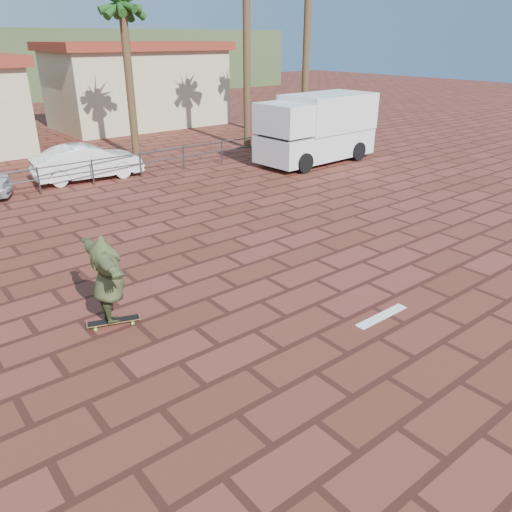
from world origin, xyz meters
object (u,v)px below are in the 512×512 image
(longboard, at_px, (114,321))
(car_white, at_px, (87,162))
(campervan, at_px, (317,127))
(skateboarder, at_px, (108,279))

(longboard, bearing_deg, car_white, 90.59)
(car_white, bearing_deg, campervan, -103.85)
(campervan, height_order, car_white, campervan)
(longboard, bearing_deg, skateboarder, 154.99)
(longboard, relative_size, car_white, 0.25)
(skateboarder, relative_size, car_white, 0.53)
(longboard, height_order, car_white, car_white)
(longboard, xyz_separation_m, campervan, (13.21, 7.64, 1.46))
(longboard, height_order, skateboarder, skateboarder)
(longboard, xyz_separation_m, car_white, (3.91, 11.10, 0.60))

